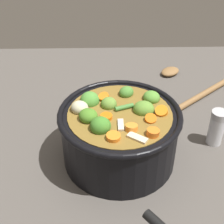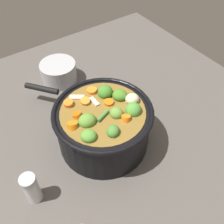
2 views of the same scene
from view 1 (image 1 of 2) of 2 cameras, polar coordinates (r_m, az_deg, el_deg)
The scene contains 4 objects.
ground_plane at distance 0.77m, azimuth 1.20°, elevation -7.59°, with size 1.10×1.10×0.00m, color #514C47.
cooking_pot at distance 0.72m, azimuth 1.24°, elevation -3.73°, with size 0.26×0.26×0.15m.
wooden_spoon at distance 1.03m, azimuth 13.19°, elevation 4.86°, with size 0.24×0.23×0.02m.
salt_shaker at distance 0.81m, azimuth 17.17°, elevation -2.50°, with size 0.04×0.04×0.09m.
Camera 1 is at (-0.55, 0.03, 0.54)m, focal length 54.42 mm.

